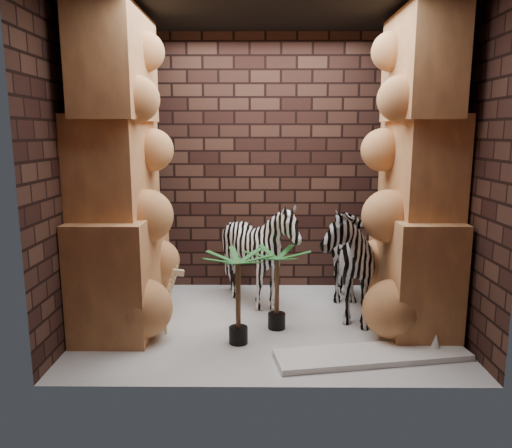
{
  "coord_description": "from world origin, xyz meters",
  "views": [
    {
      "loc": [
        -0.06,
        -4.63,
        1.86
      ],
      "look_at": [
        -0.1,
        0.15,
        0.98
      ],
      "focal_mm": 34.51,
      "sensor_mm": 36.0,
      "label": 1
    }
  ],
  "objects_px": {
    "palm_front": "(277,289)",
    "zebra_left": "(259,259)",
    "giraffe_toy": "(155,300)",
    "surfboard": "(372,355)",
    "palm_back": "(238,298)",
    "zebra_right": "(340,248)"
  },
  "relations": [
    {
      "from": "giraffe_toy",
      "to": "palm_front",
      "type": "height_order",
      "value": "palm_front"
    },
    {
      "from": "zebra_left",
      "to": "surfboard",
      "type": "bearing_deg",
      "value": -45.9
    },
    {
      "from": "zebra_left",
      "to": "giraffe_toy",
      "type": "bearing_deg",
      "value": -135.6
    },
    {
      "from": "giraffe_toy",
      "to": "palm_front",
      "type": "relative_size",
      "value": 0.83
    },
    {
      "from": "zebra_left",
      "to": "giraffe_toy",
      "type": "distance_m",
      "value": 1.24
    },
    {
      "from": "giraffe_toy",
      "to": "palm_front",
      "type": "distance_m",
      "value": 1.15
    },
    {
      "from": "surfboard",
      "to": "zebra_right",
      "type": "bearing_deg",
      "value": 86.95
    },
    {
      "from": "giraffe_toy",
      "to": "surfboard",
      "type": "height_order",
      "value": "giraffe_toy"
    },
    {
      "from": "surfboard",
      "to": "palm_front",
      "type": "bearing_deg",
      "value": 131.45
    },
    {
      "from": "zebra_right",
      "to": "giraffe_toy",
      "type": "distance_m",
      "value": 1.92
    },
    {
      "from": "palm_back",
      "to": "surfboard",
      "type": "distance_m",
      "value": 1.24
    },
    {
      "from": "zebra_left",
      "to": "palm_front",
      "type": "xyz_separation_m",
      "value": [
        0.17,
        -0.61,
        -0.14
      ]
    },
    {
      "from": "zebra_right",
      "to": "zebra_left",
      "type": "height_order",
      "value": "zebra_right"
    },
    {
      "from": "zebra_right",
      "to": "giraffe_toy",
      "type": "height_order",
      "value": "zebra_right"
    },
    {
      "from": "palm_back",
      "to": "surfboard",
      "type": "bearing_deg",
      "value": -14.25
    },
    {
      "from": "zebra_left",
      "to": "palm_front",
      "type": "height_order",
      "value": "zebra_left"
    },
    {
      "from": "giraffe_toy",
      "to": "palm_back",
      "type": "height_order",
      "value": "palm_back"
    },
    {
      "from": "zebra_right",
      "to": "surfboard",
      "type": "height_order",
      "value": "zebra_right"
    },
    {
      "from": "zebra_right",
      "to": "palm_back",
      "type": "height_order",
      "value": "zebra_right"
    },
    {
      "from": "giraffe_toy",
      "to": "zebra_left",
      "type": "bearing_deg",
      "value": 17.99
    },
    {
      "from": "palm_front",
      "to": "zebra_left",
      "type": "bearing_deg",
      "value": 105.59
    },
    {
      "from": "zebra_right",
      "to": "palm_front",
      "type": "distance_m",
      "value": 0.84
    }
  ]
}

